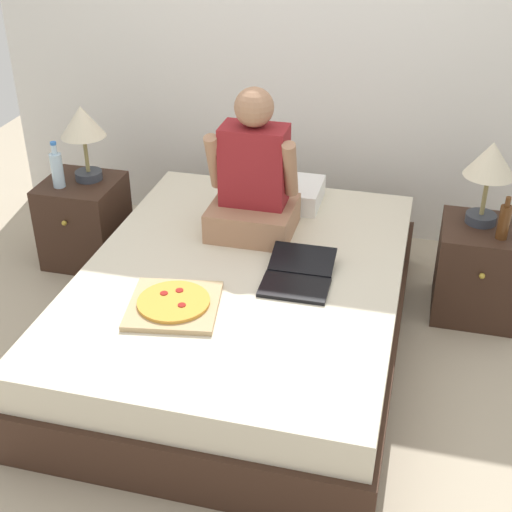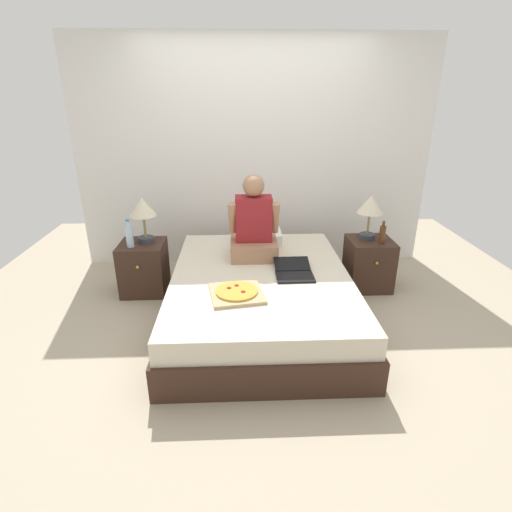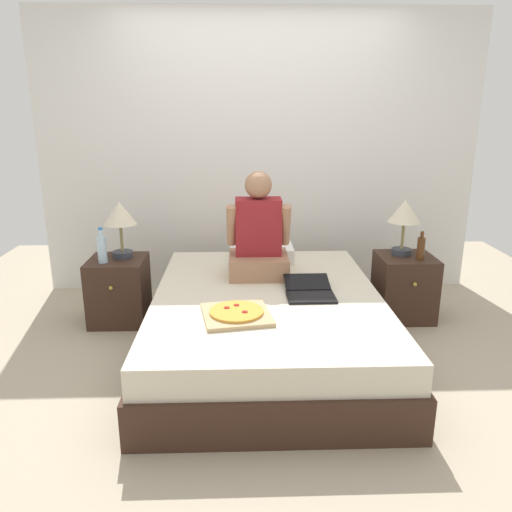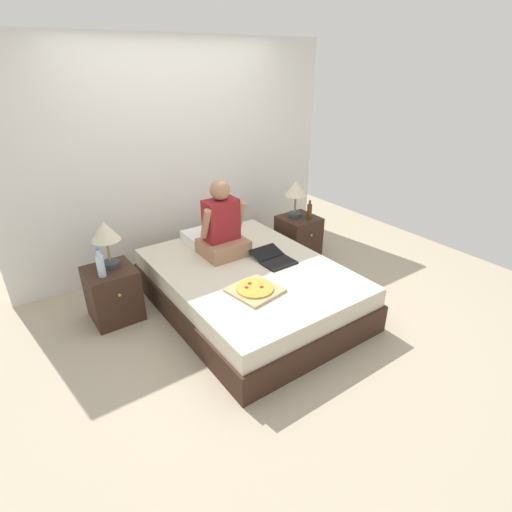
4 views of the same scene
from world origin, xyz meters
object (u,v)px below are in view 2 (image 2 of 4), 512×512
Objects in this scene: water_bottle at (129,236)px; nightstand_left at (144,267)px; lamp_on_left_nightstand at (143,210)px; person_seated at (254,227)px; nightstand_right at (368,264)px; lamp_on_right_nightstand at (370,208)px; pizza_box at (237,293)px; beer_bottle at (382,234)px; bed at (261,296)px; laptop at (294,272)px.

nightstand_left is at bearing 48.35° from water_bottle.
person_seated is at bearing -12.79° from lamp_on_left_nightstand.
lamp_on_right_nightstand is at bearing 120.93° from nightstand_right.
lamp_on_left_nightstand is 0.86× the size of nightstand_right.
pizza_box is at bearing -49.00° from lamp_on_left_nightstand.
nightstand_right is at bearing 0.00° from nightstand_left.
water_bottle is at bearing -177.85° from nightstand_right.
lamp_on_right_nightstand reaches higher than water_bottle.
bed is at bearing -157.78° from beer_bottle.
bed is at bearing 62.24° from pizza_box.
lamp_on_right_nightstand is at bearing 3.38° from water_bottle.
water_bottle is 1.63m from laptop.
nightstand_right is 2.27× the size of beer_bottle.
water_bottle is at bearing 175.03° from person_seated.
nightstand_left is 1.60m from laptop.
nightstand_left is 1.39m from pizza_box.
nightstand_left is 1.89× the size of water_bottle.
lamp_on_left_nightstand reaches higher than beer_bottle.
nightstand_right is (1.16, 0.60, 0.04)m from bed.
lamp_on_left_nightstand is at bearing 176.35° from beer_bottle.
pizza_box is at bearing -143.88° from nightstand_right.
lamp_on_left_nightstand is at bearing 178.74° from nightstand_right.
bed is 1.39m from beer_bottle.
lamp_on_right_nightstand is (1.13, 0.65, 0.63)m from bed.
lamp_on_right_nightstand is (2.25, 0.00, 0.00)m from lamp_on_left_nightstand.
water_bottle is at bearing 157.54° from bed.
beer_bottle is (0.07, -0.10, 0.36)m from nightstand_right.
lamp_on_right_nightstand is (-0.03, 0.05, 0.59)m from nightstand_right.
beer_bottle is at bearing -54.99° from nightstand_right.
person_seated reaches higher than nightstand_right.
lamp_on_left_nightstand is 0.58× the size of person_seated.
nightstand_left is 1.16× the size of lamp_on_right_nightstand.
nightstand_right is 1.25× the size of laptop.
laptop reaches higher than pizza_box.
lamp_on_right_nightstand is 1.16m from laptop.
nightstand_right is (2.32, 0.00, 0.00)m from nightstand_left.
nightstand_right is at bearing 27.45° from bed.
nightstand_right is at bearing 36.39° from laptop.
lamp_on_right_nightstand is 1.74m from pizza_box.
water_bottle is (-0.12, -0.14, -0.22)m from lamp_on_left_nightstand.
lamp_on_right_nightstand is 0.29m from beer_bottle.
beer_bottle is (2.39, -0.10, 0.36)m from nightstand_left.
nightstand_right is 0.59m from lamp_on_right_nightstand.
beer_bottle reaches higher than bed.
water_bottle is at bearing 160.06° from laptop.
lamp_on_left_nightstand is 2.25m from lamp_on_right_nightstand.
water_bottle is at bearing 138.63° from pizza_box.
water_bottle is 1.20m from person_seated.
lamp_on_left_nightstand reaches higher than laptop.
laptop is (0.33, -0.45, -0.27)m from person_seated.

